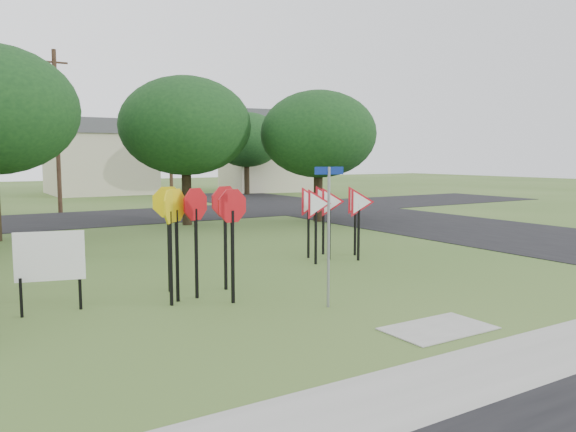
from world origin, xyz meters
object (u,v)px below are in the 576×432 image
object	(u,v)px
street_name_sign	(329,227)
yield_sign_cluster	(332,205)
info_board	(50,259)
stop_sign_cluster	(195,216)

from	to	relation	value
street_name_sign	yield_sign_cluster	distance (m)	5.68
street_name_sign	info_board	xyz separation A→B (m)	(-5.03, 2.56, -0.59)
street_name_sign	yield_sign_cluster	bearing A→B (deg)	53.02
stop_sign_cluster	info_board	world-z (taller)	stop_sign_cluster
info_board	street_name_sign	bearing A→B (deg)	-26.99
street_name_sign	info_board	size ratio (longest dim) A/B	1.77
stop_sign_cluster	street_name_sign	bearing A→B (deg)	-46.56
stop_sign_cluster	yield_sign_cluster	xyz separation A→B (m)	(5.48, 2.35, -0.16)
street_name_sign	stop_sign_cluster	size ratio (longest dim) A/B	1.18
street_name_sign	stop_sign_cluster	xyz separation A→B (m)	(-2.07, 2.18, 0.15)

